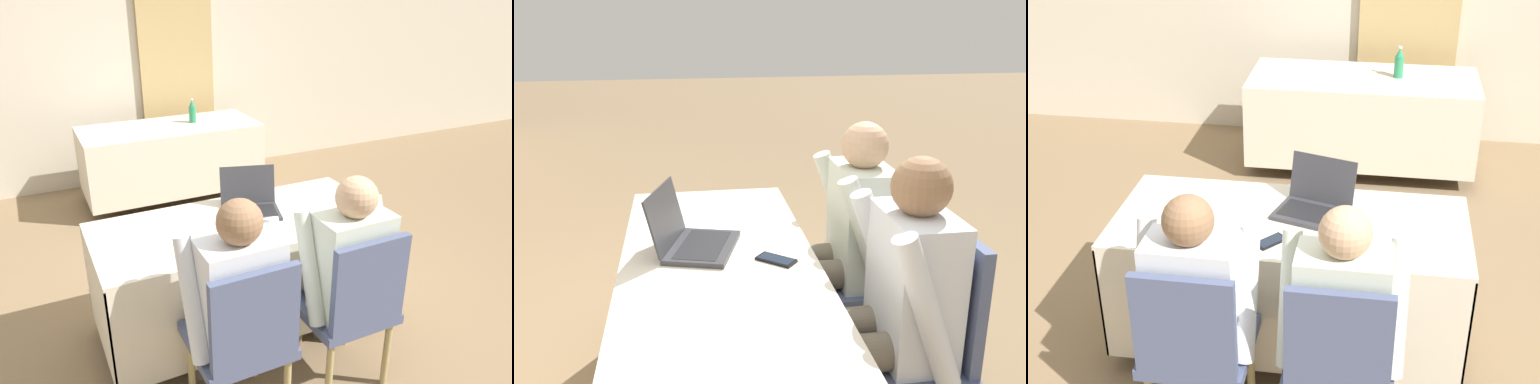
% 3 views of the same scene
% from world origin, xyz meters
% --- Properties ---
extents(ground_plane, '(24.00, 24.00, 0.00)m').
position_xyz_m(ground_plane, '(0.00, 0.00, 0.00)').
color(ground_plane, '#846B4C').
extents(conference_table_near, '(1.66, 0.72, 0.72)m').
position_xyz_m(conference_table_near, '(0.00, 0.00, 0.54)').
color(conference_table_near, beige).
rests_on(conference_table_near, ground_plane).
extents(conference_table_far, '(1.66, 0.72, 0.72)m').
position_xyz_m(conference_table_far, '(0.23, 2.15, 0.54)').
color(conference_table_far, beige).
rests_on(conference_table_far, ground_plane).
extents(laptop, '(0.40, 0.37, 0.24)m').
position_xyz_m(laptop, '(0.10, 0.10, 0.77)').
color(laptop, '#333338').
rests_on(laptop, conference_table_near).
extents(cell_phone, '(0.15, 0.16, 0.01)m').
position_xyz_m(cell_phone, '(-0.06, -0.21, 0.73)').
color(cell_phone, black).
rests_on(cell_phone, conference_table_near).
extents(paper_beside_laptop, '(0.29, 0.35, 0.00)m').
position_xyz_m(paper_beside_laptop, '(0.30, 0.10, 0.72)').
color(paper_beside_laptop, white).
rests_on(paper_beside_laptop, conference_table_near).
extents(water_bottle, '(0.07, 0.07, 0.23)m').
position_xyz_m(water_bottle, '(0.48, 2.19, 0.82)').
color(water_bottle, '#288456').
rests_on(water_bottle, conference_table_far).
extents(chair_near_left, '(0.44, 0.44, 0.90)m').
position_xyz_m(chair_near_left, '(-0.29, -0.67, 0.50)').
color(chair_near_left, tan).
rests_on(chair_near_left, ground_plane).
extents(chair_near_right, '(0.44, 0.44, 0.90)m').
position_xyz_m(chair_near_right, '(0.29, -0.67, 0.50)').
color(chair_near_right, tan).
rests_on(chair_near_right, ground_plane).
extents(person_checkered_shirt, '(0.50, 0.52, 1.16)m').
position_xyz_m(person_checkered_shirt, '(-0.29, -0.57, 0.66)').
color(person_checkered_shirt, '#665B4C').
rests_on(person_checkered_shirt, ground_plane).
extents(person_white_shirt, '(0.50, 0.52, 1.16)m').
position_xyz_m(person_white_shirt, '(0.29, -0.57, 0.66)').
color(person_white_shirt, '#665B4C').
rests_on(person_white_shirt, ground_plane).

